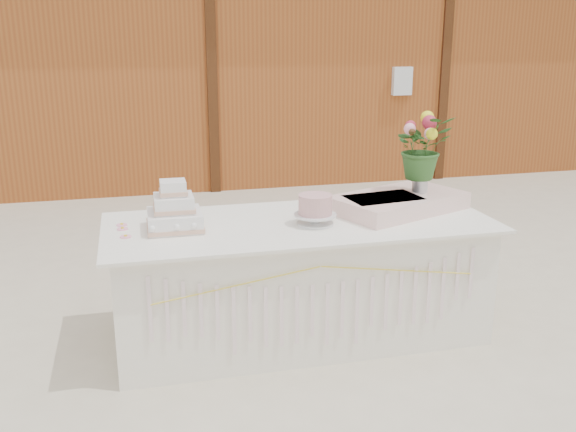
# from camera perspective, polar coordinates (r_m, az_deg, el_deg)

# --- Properties ---
(ground) EXTENTS (80.00, 80.00, 0.00)m
(ground) POSITION_cam_1_polar(r_m,az_deg,el_deg) (4.27, 0.99, -10.42)
(ground) COLOR beige
(ground) RESTS_ON ground
(barn) EXTENTS (12.60, 4.60, 3.30)m
(barn) POSITION_cam_1_polar(r_m,az_deg,el_deg) (9.74, -8.49, 14.60)
(barn) COLOR brown
(barn) RESTS_ON ground
(cake_table) EXTENTS (2.40, 1.00, 0.77)m
(cake_table) POSITION_cam_1_polar(r_m,az_deg,el_deg) (4.11, 1.04, -5.62)
(cake_table) COLOR white
(cake_table) RESTS_ON ground
(wedding_cake) EXTENTS (0.33, 0.33, 0.30)m
(wedding_cake) POSITION_cam_1_polar(r_m,az_deg,el_deg) (3.86, -10.07, 0.28)
(wedding_cake) COLOR white
(wedding_cake) RESTS_ON cake_table
(pink_cake_stand) EXTENTS (0.26, 0.26, 0.19)m
(pink_cake_stand) POSITION_cam_1_polar(r_m,az_deg,el_deg) (3.89, 2.44, 0.71)
(pink_cake_stand) COLOR silver
(pink_cake_stand) RESTS_ON cake_table
(satin_runner) EXTENTS (0.98, 0.78, 0.11)m
(satin_runner) POSITION_cam_1_polar(r_m,az_deg,el_deg) (4.28, 9.78, 1.20)
(satin_runner) COLOR beige
(satin_runner) RESTS_ON cake_table
(flower_vase) EXTENTS (0.10, 0.10, 0.14)m
(flower_vase) POSITION_cam_1_polar(r_m,az_deg,el_deg) (4.34, 11.66, 3.00)
(flower_vase) COLOR silver
(flower_vase) RESTS_ON satin_runner
(bouquet) EXTENTS (0.42, 0.37, 0.42)m
(bouquet) POSITION_cam_1_polar(r_m,az_deg,el_deg) (4.29, 11.87, 6.65)
(bouquet) COLOR #2D5A24
(bouquet) RESTS_ON flower_vase
(loose_flowers) EXTENTS (0.20, 0.34, 0.02)m
(loose_flowers) POSITION_cam_1_polar(r_m,az_deg,el_deg) (3.88, -14.33, -1.32)
(loose_flowers) COLOR pink
(loose_flowers) RESTS_ON cake_table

